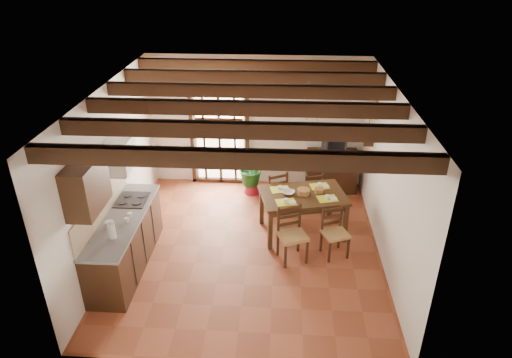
# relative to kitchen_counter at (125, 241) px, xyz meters

# --- Properties ---
(ground_plane) EXTENTS (5.00, 5.00, 0.00)m
(ground_plane) POSITION_rel_kitchen_counter_xyz_m (1.96, 0.60, -0.47)
(ground_plane) COLOR brown
(room_shell) EXTENTS (4.52, 5.02, 2.81)m
(room_shell) POSITION_rel_kitchen_counter_xyz_m (1.96, 0.60, 1.34)
(room_shell) COLOR silver
(room_shell) RESTS_ON ground_plane
(ceiling_beams) EXTENTS (4.50, 4.34, 0.20)m
(ceiling_beams) POSITION_rel_kitchen_counter_xyz_m (1.96, 0.60, 2.22)
(ceiling_beams) COLOR black
(ceiling_beams) RESTS_ON room_shell
(french_door) EXTENTS (1.26, 0.11, 2.32)m
(french_door) POSITION_rel_kitchen_counter_xyz_m (1.16, 3.05, 0.70)
(french_door) COLOR white
(french_door) RESTS_ON ground_plane
(kitchen_counter) EXTENTS (0.64, 2.25, 1.38)m
(kitchen_counter) POSITION_rel_kitchen_counter_xyz_m (0.00, 0.00, 0.00)
(kitchen_counter) COLOR #311C0F
(kitchen_counter) RESTS_ON ground_plane
(upper_cabinet) EXTENTS (0.35, 0.80, 0.70)m
(upper_cabinet) POSITION_rel_kitchen_counter_xyz_m (-0.12, -0.70, 1.38)
(upper_cabinet) COLOR #311C0F
(upper_cabinet) RESTS_ON room_shell
(range_hood) EXTENTS (0.38, 0.60, 0.54)m
(range_hood) POSITION_rel_kitchen_counter_xyz_m (-0.09, 0.55, 1.26)
(range_hood) COLOR white
(range_hood) RESTS_ON room_shell
(counter_items) EXTENTS (0.50, 1.43, 0.25)m
(counter_items) POSITION_rel_kitchen_counter_xyz_m (0.00, 0.09, 0.49)
(counter_items) COLOR black
(counter_items) RESTS_ON kitchen_counter
(dining_table) EXTENTS (1.65, 1.25, 0.80)m
(dining_table) POSITION_rel_kitchen_counter_xyz_m (2.88, 1.15, 0.22)
(dining_table) COLOR #3B2513
(dining_table) RESTS_ON ground_plane
(chair_near_left) EXTENTS (0.56, 0.55, 0.95)m
(chair_near_left) POSITION_rel_kitchen_counter_xyz_m (2.69, 0.33, -0.17)
(chair_near_left) COLOR #AB8349
(chair_near_left) RESTS_ON ground_plane
(chair_near_right) EXTENTS (0.51, 0.50, 0.87)m
(chair_near_right) POSITION_rel_kitchen_counter_xyz_m (3.41, 0.50, -0.20)
(chair_near_right) COLOR #AB8349
(chair_near_right) RESTS_ON ground_plane
(chair_far_left) EXTENTS (0.57, 0.56, 0.93)m
(chair_far_left) POSITION_rel_kitchen_counter_xyz_m (2.36, 1.80, -0.18)
(chair_far_left) COLOR #AB8349
(chair_far_left) RESTS_ON ground_plane
(chair_far_right) EXTENTS (0.49, 0.48, 0.85)m
(chair_far_right) POSITION_rel_kitchen_counter_xyz_m (3.07, 1.97, -0.21)
(chair_far_right) COLOR #AB8349
(chair_far_right) RESTS_ON ground_plane
(table_setting) EXTENTS (1.07, 0.71, 0.10)m
(table_setting) POSITION_rel_kitchen_counter_xyz_m (2.88, 1.15, 0.40)
(table_setting) COLOR yellow
(table_setting) RESTS_ON dining_table
(table_bowl) EXTENTS (0.28, 0.28, 0.05)m
(table_bowl) POSITION_rel_kitchen_counter_xyz_m (2.62, 1.14, 0.35)
(table_bowl) COLOR white
(table_bowl) RESTS_ON dining_table
(sideboard) EXTENTS (1.06, 0.51, 0.89)m
(sideboard) POSITION_rel_kitchen_counter_xyz_m (3.55, 2.83, -0.03)
(sideboard) COLOR #311C0F
(sideboard) RESTS_ON ground_plane
(crt_tv) EXTENTS (0.49, 0.46, 0.37)m
(crt_tv) POSITION_rel_kitchen_counter_xyz_m (3.55, 2.82, 0.60)
(crt_tv) COLOR black
(crt_tv) RESTS_ON sideboard
(fuse_box) EXTENTS (0.25, 0.03, 0.32)m
(fuse_box) POSITION_rel_kitchen_counter_xyz_m (3.46, 3.08, 1.28)
(fuse_box) COLOR white
(fuse_box) RESTS_ON room_shell
(plant_pot) EXTENTS (0.37, 0.37, 0.23)m
(plant_pot) POSITION_rel_kitchen_counter_xyz_m (1.88, 2.60, -0.36)
(plant_pot) COLOR maroon
(plant_pot) RESTS_ON ground_plane
(potted_plant) EXTENTS (2.26, 2.11, 2.02)m
(potted_plant) POSITION_rel_kitchen_counter_xyz_m (1.88, 2.60, 0.10)
(potted_plant) COLOR #144C19
(potted_plant) RESTS_ON ground_plane
(wall_shelf) EXTENTS (0.20, 0.42, 0.20)m
(wall_shelf) POSITION_rel_kitchen_counter_xyz_m (4.10, 2.20, 1.04)
(wall_shelf) COLOR #311C0F
(wall_shelf) RESTS_ON room_shell
(shelf_vase) EXTENTS (0.15, 0.15, 0.15)m
(shelf_vase) POSITION_rel_kitchen_counter_xyz_m (4.10, 2.20, 1.18)
(shelf_vase) COLOR #B2BFB2
(shelf_vase) RESTS_ON wall_shelf
(shelf_flowers) EXTENTS (0.14, 0.14, 0.36)m
(shelf_flowers) POSITION_rel_kitchen_counter_xyz_m (4.10, 2.20, 1.38)
(shelf_flowers) COLOR yellow
(shelf_flowers) RESTS_ON shelf_vase
(framed_picture) EXTENTS (0.03, 0.32, 0.32)m
(framed_picture) POSITION_rel_kitchen_counter_xyz_m (4.18, 2.20, 1.58)
(framed_picture) COLOR brown
(framed_picture) RESTS_ON room_shell
(pendant_lamp) EXTENTS (0.36, 0.36, 0.84)m
(pendant_lamp) POSITION_rel_kitchen_counter_xyz_m (2.88, 1.25, 1.60)
(pendant_lamp) COLOR black
(pendant_lamp) RESTS_ON room_shell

